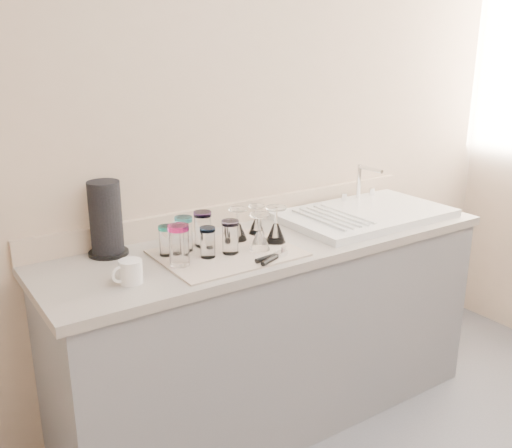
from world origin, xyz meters
TOP-DOWN VIEW (x-y plane):
  - counter_unit at (0.00, 1.20)m, footprint 2.06×0.62m
  - sink_unit at (0.55, 1.20)m, footprint 0.82×0.50m
  - dish_towel at (-0.27, 1.14)m, footprint 0.55×0.42m
  - tumbler_teal at (-0.49, 1.25)m, footprint 0.06×0.06m
  - tumbler_cyan at (-0.41, 1.25)m, footprint 0.07×0.07m
  - tumbler_purple at (-0.32, 1.26)m, footprint 0.07×0.07m
  - tumbler_magenta at (-0.50, 1.12)m, footprint 0.08×0.08m
  - tumbler_blue at (-0.36, 1.14)m, footprint 0.06×0.06m
  - tumbler_lavender at (-0.27, 1.13)m, footprint 0.07×0.07m
  - goblet_back_left at (-0.16, 1.25)m, footprint 0.08×0.08m
  - goblet_back_right at (-0.04, 1.28)m, footprint 0.07×0.07m
  - goblet_front_left at (-0.14, 1.10)m, footprint 0.08×0.08m
  - goblet_front_right at (-0.04, 1.13)m, footprint 0.09×0.09m
  - can_opener at (-0.17, 0.97)m, footprint 0.16×0.08m
  - white_mug at (-0.71, 1.08)m, footprint 0.12×0.09m
  - paper_towel_roll at (-0.68, 1.41)m, footprint 0.16×0.16m

SIDE VIEW (x-z plane):
  - counter_unit at x=0.00m, z-range 0.00..0.90m
  - dish_towel at x=-0.27m, z-range 0.90..0.91m
  - can_opener at x=-0.17m, z-range 0.91..0.93m
  - sink_unit at x=0.55m, z-range 0.81..1.03m
  - white_mug at x=-0.71m, z-range 0.90..0.99m
  - goblet_back_right at x=-0.04m, z-range 0.89..1.02m
  - goblet_back_left at x=-0.16m, z-range 0.88..1.03m
  - goblet_front_left at x=-0.14m, z-range 0.88..1.03m
  - goblet_front_right at x=-0.04m, z-range 0.88..1.04m
  - tumbler_teal at x=-0.49m, z-range 0.91..1.03m
  - tumbler_blue at x=-0.36m, z-range 0.91..1.03m
  - tumbler_lavender at x=-0.27m, z-range 0.91..1.05m
  - tumbler_cyan at x=-0.41m, z-range 0.91..1.05m
  - tumbler_purple at x=-0.32m, z-range 0.91..1.06m
  - tumbler_magenta at x=-0.50m, z-range 0.91..1.07m
  - paper_towel_roll at x=-0.68m, z-range 0.90..1.20m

